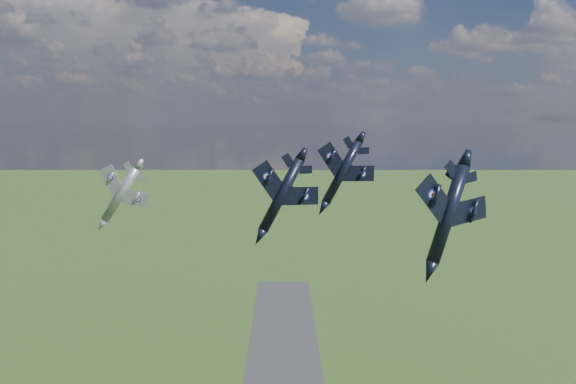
{
  "coord_description": "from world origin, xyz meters",
  "views": [
    {
      "loc": [
        0.01,
        -56.68,
        91.28
      ],
      "look_at": [
        0.59,
        14.2,
        81.96
      ],
      "focal_mm": 35.0,
      "sensor_mm": 36.0,
      "label": 1
    }
  ],
  "objects_px": {
    "jet_high_navy": "(342,172)",
    "jet_left_silver": "(121,194)",
    "jet_lead_navy": "(282,195)",
    "jet_right_navy": "(448,214)"
  },
  "relations": [
    {
      "from": "jet_high_navy",
      "to": "jet_left_silver",
      "type": "xyz_separation_m",
      "value": [
        -30.65,
        -2.91,
        -2.75
      ]
    },
    {
      "from": "jet_lead_navy",
      "to": "jet_high_navy",
      "type": "xyz_separation_m",
      "value": [
        8.6,
        5.99,
        2.42
      ]
    },
    {
      "from": "jet_right_navy",
      "to": "jet_left_silver",
      "type": "relative_size",
      "value": 1.14
    },
    {
      "from": "jet_lead_navy",
      "to": "jet_left_silver",
      "type": "height_order",
      "value": "jet_lead_navy"
    },
    {
      "from": "jet_lead_navy",
      "to": "jet_left_silver",
      "type": "relative_size",
      "value": 1.17
    },
    {
      "from": "jet_right_navy",
      "to": "jet_lead_navy",
      "type": "bearing_deg",
      "value": 108.9
    },
    {
      "from": "jet_lead_navy",
      "to": "jet_high_navy",
      "type": "bearing_deg",
      "value": 25.95
    },
    {
      "from": "jet_high_navy",
      "to": "jet_right_navy",
      "type": "bearing_deg",
      "value": -76.44
    },
    {
      "from": "jet_high_navy",
      "to": "jet_left_silver",
      "type": "distance_m",
      "value": 30.91
    },
    {
      "from": "jet_high_navy",
      "to": "jet_left_silver",
      "type": "bearing_deg",
      "value": -179.86
    }
  ]
}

